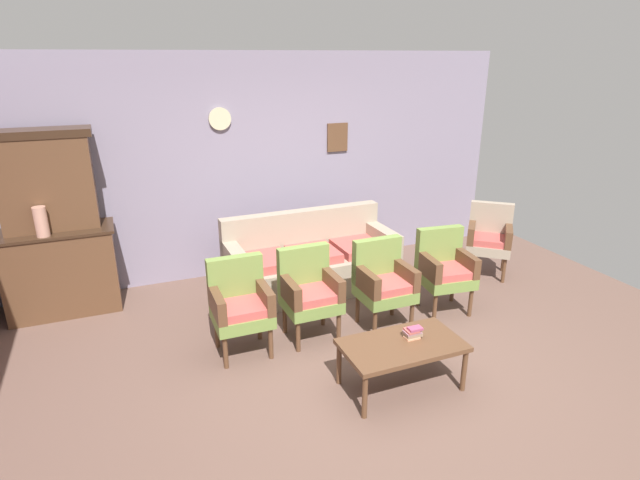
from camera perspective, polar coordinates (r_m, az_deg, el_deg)
name	(u,v)px	position (r m, az deg, el deg)	size (l,w,h in m)	color
ground_plane	(361,370)	(4.75, 4.57, -14.17)	(7.68, 7.68, 0.00)	brown
wall_back_with_decor	(270,165)	(6.51, -5.57, 8.28)	(6.40, 0.09, 2.70)	gray
side_cabinet	(62,271)	(6.18, -26.72, -3.08)	(1.16, 0.55, 0.93)	brown
cabinet_upper_hutch	(46,179)	(5.98, -28.13, 5.94)	(0.99, 0.38, 1.03)	brown
vase_on_cabinet	(41,222)	(5.83, -28.55, 1.79)	(0.13, 0.13, 0.31)	tan
floral_couch	(311,263)	(6.10, -1.04, -2.55)	(2.00, 0.84, 0.90)	gray
armchair_near_cabinet	(240,303)	(4.82, -8.85, -6.89)	(0.52, 0.49, 0.90)	olive
armchair_near_couch_end	(309,290)	(5.02, -1.21, -5.54)	(0.53, 0.50, 0.90)	olive
armchair_row_middle	(383,280)	(5.25, 7.02, -4.47)	(0.52, 0.49, 0.90)	olive
armchair_by_doorway	(444,267)	(5.69, 13.64, -2.92)	(0.57, 0.55, 0.90)	olive
wingback_chair_by_fireplace	(489,236)	(6.80, 18.27, 0.38)	(0.71, 0.71, 0.90)	gray
coffee_table	(402,348)	(4.38, 9.10, -11.73)	(1.00, 0.56, 0.42)	brown
book_stack_on_table	(413,332)	(4.42, 10.24, -10.07)	(0.15, 0.11, 0.10)	tan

